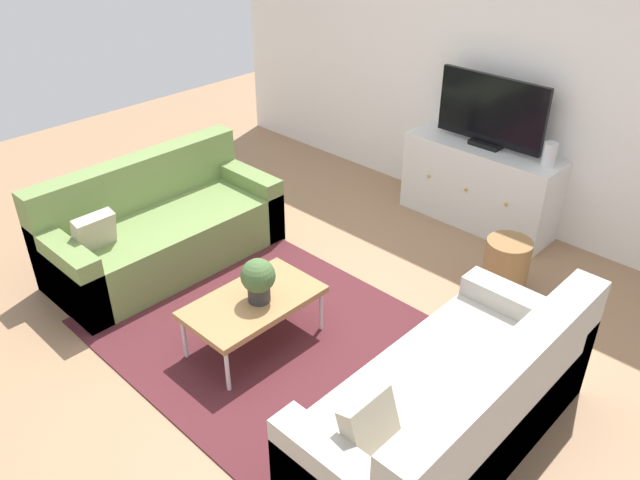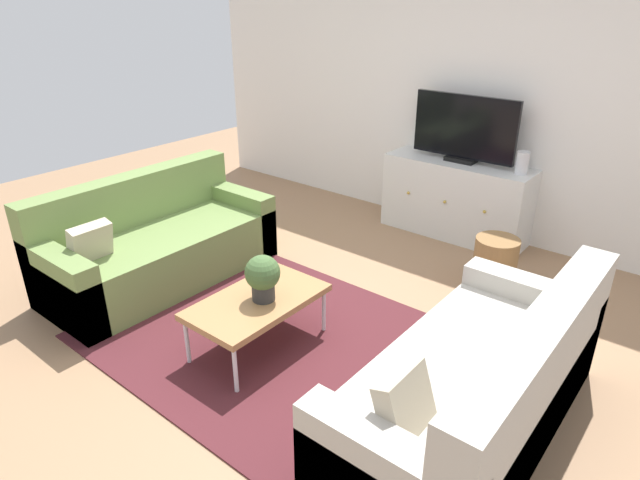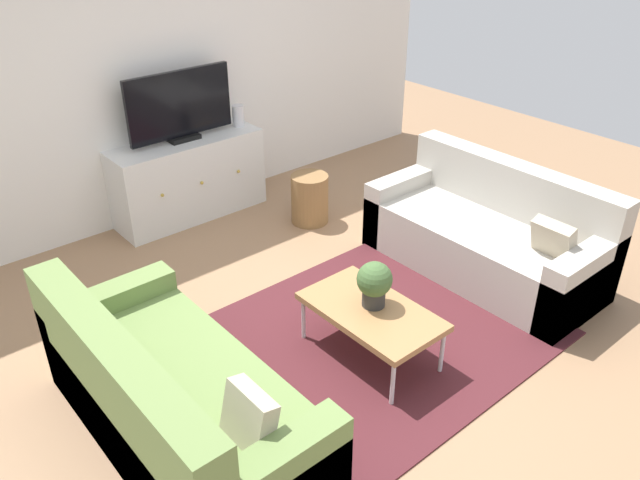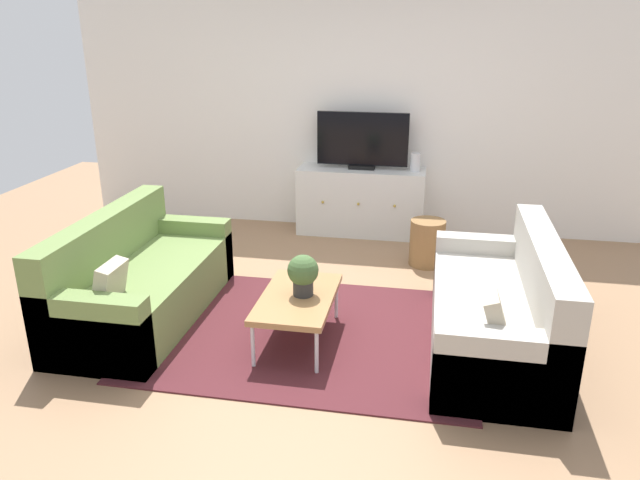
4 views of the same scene
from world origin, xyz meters
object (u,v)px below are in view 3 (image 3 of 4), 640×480
couch_right_side (490,237)px  glass_vase (238,116)px  couch_left_side (168,405)px  wicker_basket (310,199)px  coffee_table (371,313)px  flat_screen_tv (180,106)px  tv_console (189,178)px  potted_plant (374,282)px

couch_right_side → glass_vase: glass_vase is taller
couch_left_side → wicker_basket: 2.77m
coffee_table → flat_screen_tv: bearing=86.5°
coffee_table → tv_console: tv_console is taller
potted_plant → wicker_basket: (0.88, 1.70, -0.32)m
tv_console → glass_vase: size_ratio=7.02×
tv_console → wicker_basket: 1.13m
couch_right_side → tv_console: size_ratio=1.33×
couch_right_side → potted_plant: 1.49m
coffee_table → potted_plant: (0.04, 0.02, 0.20)m
flat_screen_tv → wicker_basket: flat_screen_tv is taller
couch_left_side → couch_right_side: (2.87, 0.00, 0.00)m
couch_left_side → tv_console: couch_left_side is taller
potted_plant → glass_vase: (0.70, 2.52, 0.29)m
couch_left_side → coffee_table: bearing=-7.0°
coffee_table → potted_plant: 0.21m
couch_left_side → coffee_table: 1.39m
glass_vase → flat_screen_tv: bearing=178.0°
couch_left_side → wicker_basket: (2.29, 1.55, -0.06)m
couch_left_side → couch_right_side: bearing=0.0°
potted_plant → flat_screen_tv: (0.12, 2.54, 0.50)m
tv_console → couch_left_side: bearing=-122.8°
couch_right_side → flat_screen_tv: flat_screen_tv is taller
glass_vase → couch_right_side: bearing=-72.2°
wicker_basket → glass_vase: bearing=102.3°
couch_right_side → wicker_basket: size_ratio=4.08×
couch_right_side → wicker_basket: bearing=110.5°
flat_screen_tv → glass_vase: 0.62m
glass_vase → wicker_basket: bearing=-77.7°
couch_left_side → coffee_table: couch_left_side is taller
coffee_table → glass_vase: size_ratio=4.61×
couch_right_side → tv_console: bearing=119.4°
couch_left_side → tv_console: bearing=57.2°
glass_vase → wicker_basket: size_ratio=0.44×
potted_plant → wicker_basket: potted_plant is taller
coffee_table → flat_screen_tv: (0.16, 2.56, 0.70)m
couch_left_side → tv_console: size_ratio=1.33×
flat_screen_tv → potted_plant: bearing=-92.6°
glass_vase → wicker_basket: (0.18, -0.82, -0.61)m
coffee_table → glass_vase: (0.73, 2.54, 0.49)m
tv_console → couch_right_side: bearing=-60.6°
flat_screen_tv → wicker_basket: 1.40m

